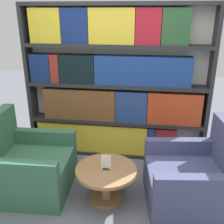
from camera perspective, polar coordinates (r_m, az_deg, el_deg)
The scene contains 6 objects.
ground_plane at distance 3.15m, azimuth -2.53°, elevation -20.88°, with size 14.00×14.00×0.00m, color slate.
bookshelf at distance 3.82m, azimuth 0.32°, elevation 5.68°, with size 2.63×0.30×2.22m.
armchair_left at distance 3.47m, azimuth -18.00°, elevation -11.25°, with size 0.99×0.94×0.97m.
armchair_right at distance 3.21m, azimuth 17.43°, elevation -13.98°, with size 1.06×1.01×0.97m.
coffee_table at distance 3.14m, azimuth -1.28°, elevation -14.04°, with size 0.71×0.71×0.42m.
table_sign at distance 3.03m, azimuth -1.31°, elevation -11.05°, with size 0.12×0.06×0.17m.
Camera 1 is at (0.46, -2.30, 2.10)m, focal length 42.00 mm.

